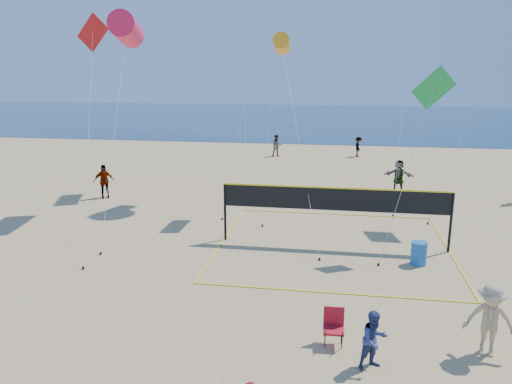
# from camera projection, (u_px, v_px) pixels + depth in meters

# --- Properties ---
(ocean) EXTENTS (140.00, 50.00, 0.03)m
(ocean) POSITION_uv_depth(u_px,v_px,m) (327.00, 118.00, 69.99)
(ocean) COLOR #10264D
(ocean) RESTS_ON ground
(bystander_a) EXTENTS (0.89, 0.84, 1.45)m
(bystander_a) POSITION_uv_depth(u_px,v_px,m) (374.00, 340.00, 11.71)
(bystander_a) COLOR navy
(bystander_a) RESTS_ON ground
(bystander_b) EXTENTS (1.37, 1.02, 1.88)m
(bystander_b) POSITION_uv_depth(u_px,v_px,m) (490.00, 320.00, 12.20)
(bystander_b) COLOR tan
(bystander_b) RESTS_ON ground
(far_person_0) EXTENTS (1.17, 0.87, 1.84)m
(far_person_0) POSITION_uv_depth(u_px,v_px,m) (104.00, 181.00, 27.15)
(far_person_0) COLOR gray
(far_person_0) RESTS_ON ground
(far_person_1) EXTENTS (1.77, 0.94, 1.82)m
(far_person_1) POSITION_uv_depth(u_px,v_px,m) (399.00, 176.00, 28.60)
(far_person_1) COLOR gray
(far_person_1) RESTS_ON ground
(far_person_3) EXTENTS (0.97, 0.83, 1.73)m
(far_person_3) POSITION_uv_depth(u_px,v_px,m) (277.00, 146.00, 39.85)
(far_person_3) COLOR gray
(far_person_3) RESTS_ON ground
(far_person_4) EXTENTS (0.73, 1.10, 1.59)m
(far_person_4) POSITION_uv_depth(u_px,v_px,m) (358.00, 147.00, 39.73)
(far_person_4) COLOR gray
(far_person_4) RESTS_ON ground
(camp_chair) EXTENTS (0.54, 0.66, 1.09)m
(camp_chair) POSITION_uv_depth(u_px,v_px,m) (334.00, 324.00, 12.77)
(camp_chair) COLOR #AA1321
(camp_chair) RESTS_ON ground
(trash_barrel) EXTENTS (0.75, 0.75, 0.85)m
(trash_barrel) POSITION_uv_depth(u_px,v_px,m) (419.00, 253.00, 18.02)
(trash_barrel) COLOR #1B62B2
(trash_barrel) RESTS_ON ground
(volleyball_net) EXTENTS (9.07, 8.92, 2.42)m
(volleyball_net) POSITION_uv_depth(u_px,v_px,m) (334.00, 206.00, 19.62)
(volleyball_net) COLOR black
(volleyball_net) RESTS_ON ground
(kite_0) EXTENTS (2.13, 8.06, 9.46)m
(kite_0) POSITION_uv_depth(u_px,v_px,m) (126.00, 30.00, 23.31)
(kite_0) COLOR #ED204B
(kite_0) RESTS_ON ground
(kite_2) EXTENTS (2.69, 7.51, 8.51)m
(kite_2) POSITION_uv_depth(u_px,v_px,m) (282.00, 44.00, 23.11)
(kite_2) COLOR #FBA019
(kite_2) RESTS_ON ground
(kite_3) EXTENTS (2.22, 5.09, 9.13)m
(kite_3) POSITION_uv_depth(u_px,v_px,m) (92.00, 44.00, 20.36)
(kite_3) COLOR red
(kite_3) RESTS_ON ground
(kite_4) EXTENTS (2.63, 2.28, 7.03)m
(kite_4) POSITION_uv_depth(u_px,v_px,m) (431.00, 96.00, 18.20)
(kite_4) COLOR green
(kite_4) RESTS_ON ground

